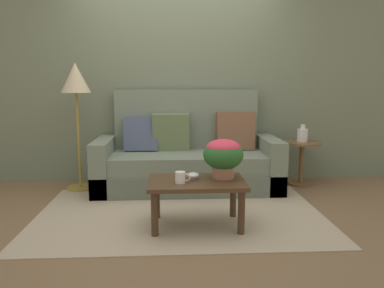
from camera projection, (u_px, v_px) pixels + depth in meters
The scene contains 11 objects.
ground_plane at pixel (180, 213), 3.67m from camera, with size 14.00×14.00×0.00m, color brown.
wall_back at pixel (177, 75), 4.76m from camera, with size 6.40×0.12×2.71m, color slate.
area_rug at pixel (180, 214), 3.62m from camera, with size 2.72×1.75×0.01m, color tan.
couch at pixel (187, 159), 4.50m from camera, with size 2.14×0.85×1.17m.
coffee_table at pixel (197, 188), 3.27m from camera, with size 0.84×0.54×0.42m.
side_table at pixel (302, 155), 4.62m from camera, with size 0.46×0.46×0.54m.
floor_lamp at pixel (76, 88), 4.28m from camera, with size 0.33×0.33×1.48m.
potted_plant at pixel (223, 154), 3.31m from camera, with size 0.36×0.36×0.35m.
coffee_mug at pixel (181, 177), 3.17m from camera, with size 0.13×0.09×0.10m.
snack_bowl at pixel (193, 175), 3.30m from camera, with size 0.11×0.11×0.06m.
table_vase at pixel (302, 135), 4.57m from camera, with size 0.13×0.13×0.21m.
Camera 1 is at (-0.08, -3.51, 1.27)m, focal length 35.10 mm.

